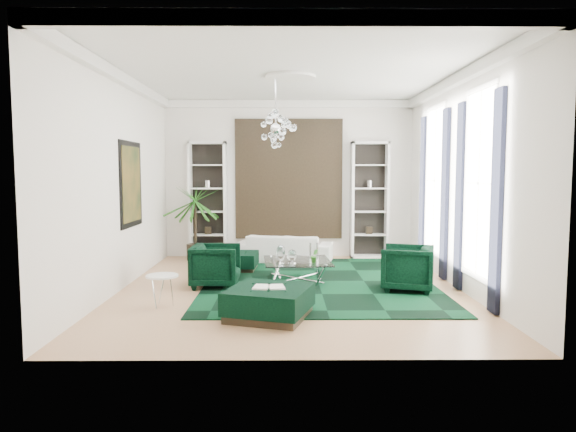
{
  "coord_description": "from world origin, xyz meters",
  "views": [
    {
      "loc": [
        -0.11,
        -9.03,
        2.09
      ],
      "look_at": [
        -0.04,
        0.5,
        1.26
      ],
      "focal_mm": 32.0,
      "sensor_mm": 36.0,
      "label": 1
    }
  ],
  "objects_px": {
    "side_table": "(162,291)",
    "ottoman_side": "(237,261)",
    "armchair_left": "(216,266)",
    "palm": "(195,212)",
    "ottoman_front": "(269,303)",
    "armchair_right": "(407,268)",
    "coffee_table": "(297,271)",
    "sofa": "(285,248)"
  },
  "relations": [
    {
      "from": "palm",
      "to": "sofa",
      "type": "bearing_deg",
      "value": -6.11
    },
    {
      "from": "ottoman_front",
      "to": "palm",
      "type": "distance_m",
      "value": 5.23
    },
    {
      "from": "palm",
      "to": "ottoman_front",
      "type": "bearing_deg",
      "value": -68.67
    },
    {
      "from": "coffee_table",
      "to": "armchair_right",
      "type": "bearing_deg",
      "value": -18.72
    },
    {
      "from": "armchair_left",
      "to": "palm",
      "type": "relative_size",
      "value": 0.37
    },
    {
      "from": "coffee_table",
      "to": "ottoman_side",
      "type": "distance_m",
      "value": 1.76
    },
    {
      "from": "armchair_right",
      "to": "palm",
      "type": "relative_size",
      "value": 0.38
    },
    {
      "from": "coffee_table",
      "to": "ottoman_side",
      "type": "bearing_deg",
      "value": 135.03
    },
    {
      "from": "armchair_left",
      "to": "ottoman_side",
      "type": "bearing_deg",
      "value": -7.45
    },
    {
      "from": "coffee_table",
      "to": "side_table",
      "type": "distance_m",
      "value": 2.72
    },
    {
      "from": "ottoman_side",
      "to": "palm",
      "type": "xyz_separation_m",
      "value": [
        -1.09,
        1.23,
        0.95
      ]
    },
    {
      "from": "armchair_right",
      "to": "ottoman_front",
      "type": "relative_size",
      "value": 0.8
    },
    {
      "from": "side_table",
      "to": "ottoman_side",
      "type": "bearing_deg",
      "value": 73.11
    },
    {
      "from": "armchair_right",
      "to": "sofa",
      "type": "bearing_deg",
      "value": -126.41
    },
    {
      "from": "ottoman_side",
      "to": "armchair_right",
      "type": "bearing_deg",
      "value": -30.91
    },
    {
      "from": "armchair_left",
      "to": "ottoman_front",
      "type": "xyz_separation_m",
      "value": [
        1.02,
        -1.99,
        -0.17
      ]
    },
    {
      "from": "armchair_left",
      "to": "palm",
      "type": "xyz_separation_m",
      "value": [
        -0.85,
        2.8,
        0.75
      ]
    },
    {
      "from": "armchair_left",
      "to": "coffee_table",
      "type": "relative_size",
      "value": 0.69
    },
    {
      "from": "armchair_left",
      "to": "armchair_right",
      "type": "height_order",
      "value": "armchair_right"
    },
    {
      "from": "armchair_left",
      "to": "coffee_table",
      "type": "height_order",
      "value": "armchair_left"
    },
    {
      "from": "side_table",
      "to": "coffee_table",
      "type": "bearing_deg",
      "value": 38.26
    },
    {
      "from": "sofa",
      "to": "palm",
      "type": "distance_m",
      "value": 2.27
    },
    {
      "from": "coffee_table",
      "to": "ottoman_front",
      "type": "height_order",
      "value": "ottoman_front"
    },
    {
      "from": "ottoman_side",
      "to": "palm",
      "type": "distance_m",
      "value": 1.9
    },
    {
      "from": "sofa",
      "to": "armchair_left",
      "type": "distance_m",
      "value": 2.87
    },
    {
      "from": "armchair_right",
      "to": "palm",
      "type": "height_order",
      "value": "palm"
    },
    {
      "from": "sofa",
      "to": "ottoman_side",
      "type": "height_order",
      "value": "sofa"
    },
    {
      "from": "sofa",
      "to": "palm",
      "type": "xyz_separation_m",
      "value": [
        -2.1,
        0.22,
        0.82
      ]
    },
    {
      "from": "armchair_right",
      "to": "armchair_left",
      "type": "bearing_deg",
      "value": -78.37
    },
    {
      "from": "armchair_left",
      "to": "armchair_right",
      "type": "distance_m",
      "value": 3.42
    },
    {
      "from": "ottoman_front",
      "to": "side_table",
      "type": "bearing_deg",
      "value": 159.29
    },
    {
      "from": "armchair_left",
      "to": "armchair_right",
      "type": "xyz_separation_m",
      "value": [
        3.4,
        -0.32,
        0.01
      ]
    },
    {
      "from": "ottoman_front",
      "to": "palm",
      "type": "bearing_deg",
      "value": 111.33
    },
    {
      "from": "sofa",
      "to": "ottoman_front",
      "type": "xyz_separation_m",
      "value": [
        -0.23,
        -4.57,
        -0.1
      ]
    },
    {
      "from": "armchair_left",
      "to": "side_table",
      "type": "xyz_separation_m",
      "value": [
        -0.65,
        -1.36,
        -0.15
      ]
    },
    {
      "from": "coffee_table",
      "to": "ottoman_front",
      "type": "relative_size",
      "value": 1.13
    },
    {
      "from": "sofa",
      "to": "ottoman_front",
      "type": "distance_m",
      "value": 4.57
    },
    {
      "from": "armchair_left",
      "to": "palm",
      "type": "distance_m",
      "value": 3.02
    },
    {
      "from": "armchair_left",
      "to": "ottoman_side",
      "type": "distance_m",
      "value": 1.6
    },
    {
      "from": "ottoman_front",
      "to": "side_table",
      "type": "distance_m",
      "value": 1.79
    },
    {
      "from": "armchair_right",
      "to": "ottoman_side",
      "type": "bearing_deg",
      "value": -103.87
    },
    {
      "from": "coffee_table",
      "to": "ottoman_side",
      "type": "xyz_separation_m",
      "value": [
        -1.25,
        1.24,
        -0.02
      ]
    }
  ]
}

